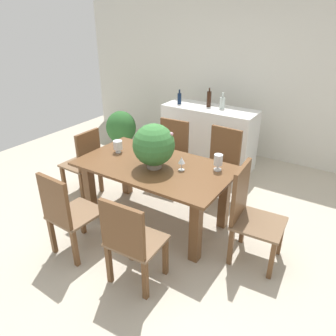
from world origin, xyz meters
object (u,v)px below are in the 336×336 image
at_px(chair_far_left, 171,149).
at_px(chair_near_right, 130,240).
at_px(chair_foot_end, 249,211).
at_px(flower_centerpiece, 154,145).
at_px(wine_bottle_clear, 222,103).
at_px(potted_plant_floor, 121,128).
at_px(wine_glass, 182,161).
at_px(chair_far_right, 221,161).
at_px(crystal_vase_center_near, 218,161).
at_px(chair_near_left, 67,212).
at_px(dining_table, 155,177).
at_px(wine_bottle_tall, 179,98).
at_px(crystal_vase_left, 118,145).
at_px(chair_head_end, 85,161).
at_px(kitchen_counter, 208,137).
at_px(wine_bottle_amber, 209,99).

bearing_deg(chair_far_left, chair_near_right, -71.31).
xyz_separation_m(chair_foot_end, flower_centerpiece, (-1.07, -0.05, 0.46)).
bearing_deg(wine_bottle_clear, potted_plant_floor, -173.11).
bearing_deg(wine_glass, chair_far_right, 84.99).
bearing_deg(wine_glass, crystal_vase_center_near, 32.68).
bearing_deg(crystal_vase_center_near, chair_near_left, -130.52).
bearing_deg(chair_near_left, dining_table, -110.23).
height_order(chair_far_left, wine_bottle_clear, wine_bottle_clear).
bearing_deg(dining_table, wine_bottle_tall, 112.63).
height_order(chair_near_left, potted_plant_floor, chair_near_left).
bearing_deg(wine_bottle_tall, chair_far_left, -67.31).
distance_m(chair_near_right, chair_foot_end, 1.17).
xyz_separation_m(chair_foot_end, crystal_vase_left, (-1.67, 0.05, 0.29)).
distance_m(chair_head_end, wine_bottle_clear, 2.17).
height_order(chair_far_left, crystal_vase_left, chair_far_left).
bearing_deg(chair_far_left, chair_near_left, -93.84).
height_order(chair_head_end, crystal_vase_center_near, chair_head_end).
distance_m(chair_head_end, chair_near_left, 1.19).
distance_m(chair_far_left, wine_bottle_clear, 1.07).
height_order(chair_head_end, crystal_vase_left, chair_head_end).
relative_size(chair_near_right, chair_far_right, 0.96).
distance_m(crystal_vase_center_near, kitchen_counter, 1.75).
bearing_deg(chair_head_end, dining_table, 91.29).
xyz_separation_m(crystal_vase_left, crystal_vase_center_near, (1.20, 0.21, 0.02)).
xyz_separation_m(flower_centerpiece, wine_bottle_tall, (-0.73, 1.74, 0.04)).
xyz_separation_m(chair_foot_end, chair_near_left, (-1.49, -0.94, -0.03)).
bearing_deg(wine_bottle_clear, crystal_vase_center_near, -66.74).
relative_size(chair_near_left, kitchen_counter, 0.64).
bearing_deg(wine_glass, wine_bottle_tall, 121.83).
relative_size(chair_head_end, flower_centerpiece, 1.90).
relative_size(chair_far_left, wine_glass, 6.11).
distance_m(chair_foot_end, chair_head_end, 2.22).
height_order(chair_far_right, wine_bottle_tall, wine_bottle_tall).
xyz_separation_m(chair_far_right, wine_bottle_clear, (-0.42, 0.86, 0.51)).
distance_m(chair_far_right, wine_bottle_tall, 1.42).
distance_m(chair_foot_end, flower_centerpiece, 1.17).
height_order(chair_foot_end, wine_glass, chair_foot_end).
xyz_separation_m(wine_bottle_amber, potted_plant_floor, (-1.61, -0.21, -0.71)).
bearing_deg(kitchen_counter, dining_table, -83.52).
distance_m(crystal_vase_left, crystal_vase_center_near, 1.22).
relative_size(chair_far_right, wine_bottle_tall, 4.19).
distance_m(chair_foot_end, wine_bottle_clear, 2.19).
bearing_deg(wine_bottle_clear, flower_centerpiece, -88.22).
xyz_separation_m(chair_far_right, crystal_vase_left, (-0.96, -0.89, 0.31)).
bearing_deg(crystal_vase_left, chair_foot_end, -1.87).
xyz_separation_m(chair_near_left, wine_glass, (0.70, 0.99, 0.34)).
bearing_deg(flower_centerpiece, crystal_vase_center_near, 27.17).
bearing_deg(wine_glass, crystal_vase_left, -179.88).
bearing_deg(chair_head_end, chair_foot_end, 91.05).
height_order(chair_head_end, chair_far_left, chair_head_end).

